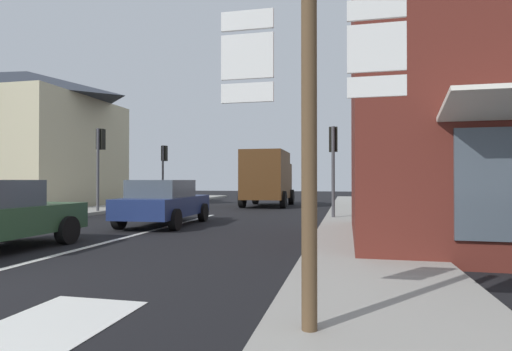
% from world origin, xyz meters
% --- Properties ---
extents(ground_plane, '(80.00, 80.00, 0.00)m').
position_xyz_m(ground_plane, '(0.00, 10.00, 0.00)').
color(ground_plane, black).
extents(sidewalk_right, '(2.43, 44.00, 0.14)m').
position_xyz_m(sidewalk_right, '(5.94, 8.00, 0.07)').
color(sidewalk_right, gray).
rests_on(sidewalk_right, ground).
extents(sidewalk_left, '(2.43, 44.00, 0.14)m').
position_xyz_m(sidewalk_left, '(-5.94, 8.00, 0.07)').
color(sidewalk_left, gray).
rests_on(sidewalk_left, ground).
extents(lane_centre_stripe, '(0.16, 12.00, 0.01)m').
position_xyz_m(lane_centre_stripe, '(0.00, 6.00, 0.01)').
color(lane_centre_stripe, silver).
rests_on(lane_centre_stripe, ground).
extents(lane_turn_arrow, '(1.20, 2.20, 0.01)m').
position_xyz_m(lane_turn_arrow, '(2.60, -1.00, 0.01)').
color(lane_turn_arrow, silver).
rests_on(lane_turn_arrow, ground).
extents(clapboard_house_left, '(8.67, 9.17, 7.61)m').
position_xyz_m(clapboard_house_left, '(-12.09, 15.31, 3.84)').
color(clapboard_house_left, beige).
rests_on(clapboard_house_left, ground).
extents(sedan_far, '(2.11, 4.27, 1.47)m').
position_xyz_m(sedan_far, '(-0.30, 7.96, 0.76)').
color(sedan_far, navy).
rests_on(sedan_far, ground).
extents(delivery_truck, '(2.53, 5.02, 3.05)m').
position_xyz_m(delivery_truck, '(1.15, 18.19, 1.65)').
color(delivery_truck, '#4C2D14').
rests_on(delivery_truck, ground).
extents(route_sign_post, '(1.66, 0.14, 3.20)m').
position_xyz_m(route_sign_post, '(5.19, -0.74, 1.91)').
color(route_sign_post, brown).
rests_on(route_sign_post, ground).
extents(traffic_light_far_left, '(0.30, 0.49, 3.50)m').
position_xyz_m(traffic_light_far_left, '(-5.02, 17.98, 2.59)').
color(traffic_light_far_left, '#47474C').
rests_on(traffic_light_far_left, ground).
extents(traffic_light_near_right, '(0.30, 0.49, 3.40)m').
position_xyz_m(traffic_light_near_right, '(5.02, 10.71, 2.52)').
color(traffic_light_near_right, '#47474C').
rests_on(traffic_light_near_right, ground).
extents(traffic_light_near_left, '(0.30, 0.49, 3.71)m').
position_xyz_m(traffic_light_near_left, '(-5.02, 11.57, 2.74)').
color(traffic_light_near_left, '#47474C').
rests_on(traffic_light_near_left, ground).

